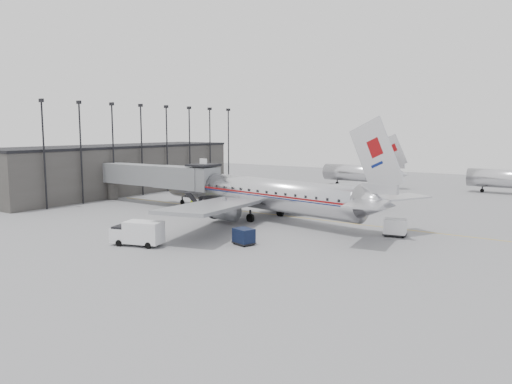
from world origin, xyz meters
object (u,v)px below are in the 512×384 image
service_van (138,233)px  baggage_cart_white (395,227)px  airliner (258,193)px  baggage_cart_navy (244,236)px  ramp_worker (191,204)px

service_van → baggage_cart_white: service_van is taller
airliner → service_van: size_ratio=7.30×
baggage_cart_navy → ramp_worker: baggage_cart_navy is taller
service_van → ramp_worker: 21.47m
airliner → baggage_cart_navy: 14.92m
airliner → ramp_worker: (-11.19, 0.05, -2.38)m
service_van → baggage_cart_white: bearing=26.9°
baggage_cart_white → ramp_worker: bearing=167.1°
airliner → ramp_worker: size_ratio=25.50×
airliner → baggage_cart_white: (17.95, -0.95, -2.18)m
baggage_cart_navy → airliner: bearing=135.3°
service_van → baggage_cart_navy: size_ratio=2.26×
baggage_cart_white → ramp_worker: baggage_cart_white is taller
airliner → baggage_cart_white: 18.10m
baggage_cart_white → service_van: bearing=-147.7°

